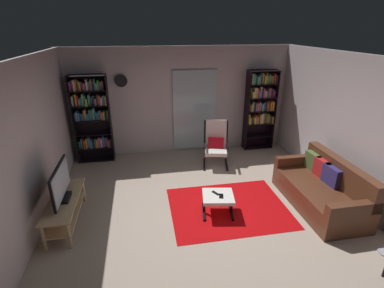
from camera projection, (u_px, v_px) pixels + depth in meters
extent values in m
plane|color=tan|center=(207.00, 215.00, 4.93)|extent=(7.02, 7.02, 0.00)
cube|color=beige|center=(181.00, 101.00, 7.07)|extent=(5.60, 0.06, 2.60)
cube|color=beige|center=(21.00, 159.00, 3.99)|extent=(0.06, 6.00, 2.60)
cube|color=beige|center=(362.00, 134.00, 4.88)|extent=(0.06, 6.00, 2.60)
cube|color=silver|center=(195.00, 111.00, 7.16)|extent=(1.10, 0.01, 2.00)
cube|color=red|center=(228.00, 207.00, 5.13)|extent=(2.06, 1.62, 0.01)
cube|color=tan|center=(64.00, 200.00, 4.56)|extent=(0.44, 1.34, 0.02)
cube|color=tan|center=(66.00, 212.00, 4.65)|extent=(0.40, 1.28, 0.02)
cylinder|color=tan|center=(69.00, 236.00, 4.12)|extent=(0.05, 0.05, 0.44)
cylinder|color=tan|center=(83.00, 191.00, 5.24)|extent=(0.05, 0.05, 0.44)
cylinder|color=tan|center=(44.00, 239.00, 4.06)|extent=(0.05, 0.05, 0.44)
cylinder|color=tan|center=(64.00, 193.00, 5.18)|extent=(0.05, 0.05, 0.44)
cube|color=black|center=(65.00, 211.00, 4.61)|extent=(0.27, 0.28, 0.07)
cube|color=black|center=(63.00, 198.00, 4.55)|extent=(0.20, 0.32, 0.05)
cube|color=black|center=(60.00, 182.00, 4.44)|extent=(0.04, 0.94, 0.53)
cube|color=silver|center=(62.00, 182.00, 4.44)|extent=(0.01, 0.89, 0.48)
cube|color=black|center=(74.00, 121.00, 6.50)|extent=(0.02, 0.30, 2.04)
cube|color=black|center=(110.00, 119.00, 6.63)|extent=(0.02, 0.30, 2.04)
cube|color=black|center=(93.00, 118.00, 6.69)|extent=(0.81, 0.02, 2.04)
cube|color=black|center=(98.00, 159.00, 6.95)|extent=(0.78, 0.28, 0.02)
cube|color=black|center=(96.00, 147.00, 6.82)|extent=(0.78, 0.28, 0.02)
cube|color=black|center=(94.00, 134.00, 6.69)|extent=(0.78, 0.28, 0.02)
cube|color=black|center=(92.00, 120.00, 6.56)|extent=(0.78, 0.28, 0.02)
cube|color=black|center=(90.00, 105.00, 6.43)|extent=(0.78, 0.28, 0.02)
cube|color=black|center=(88.00, 90.00, 6.30)|extent=(0.78, 0.28, 0.02)
cube|color=black|center=(86.00, 75.00, 6.18)|extent=(0.78, 0.28, 0.02)
cube|color=#338A4D|center=(80.00, 144.00, 6.75)|extent=(0.04, 0.14, 0.16)
cube|color=#549C8D|center=(82.00, 144.00, 6.72)|extent=(0.03, 0.11, 0.22)
cube|color=purple|center=(83.00, 143.00, 6.74)|extent=(0.02, 0.12, 0.24)
cube|color=#C13B23|center=(85.00, 143.00, 6.73)|extent=(0.04, 0.20, 0.21)
cube|color=gold|center=(87.00, 143.00, 6.75)|extent=(0.03, 0.20, 0.23)
cube|color=#9F9A3B|center=(88.00, 142.00, 6.75)|extent=(0.03, 0.11, 0.24)
cube|color=teal|center=(90.00, 142.00, 6.75)|extent=(0.03, 0.16, 0.27)
cube|color=#3360B4|center=(92.00, 143.00, 6.75)|extent=(0.04, 0.17, 0.21)
cube|color=#2B1C29|center=(94.00, 144.00, 6.78)|extent=(0.03, 0.15, 0.16)
cube|color=#378C41|center=(96.00, 142.00, 6.79)|extent=(0.02, 0.18, 0.21)
cube|color=orange|center=(97.00, 143.00, 6.78)|extent=(0.04, 0.16, 0.20)
cube|color=#9F3D88|center=(99.00, 141.00, 6.80)|extent=(0.04, 0.22, 0.25)
cube|color=#934389|center=(101.00, 141.00, 6.80)|extent=(0.02, 0.20, 0.24)
cube|color=beige|center=(102.00, 142.00, 6.80)|extent=(0.03, 0.18, 0.22)
cube|color=#305BAB|center=(104.00, 141.00, 6.80)|extent=(0.04, 0.13, 0.26)
cube|color=#8B3192|center=(105.00, 142.00, 6.82)|extent=(0.03, 0.12, 0.21)
cube|color=#438C4B|center=(107.00, 142.00, 6.82)|extent=(0.04, 0.11, 0.22)
cube|color=red|center=(109.00, 143.00, 6.84)|extent=(0.04, 0.24, 0.16)
cube|color=black|center=(111.00, 142.00, 6.83)|extent=(0.03, 0.22, 0.21)
cube|color=purple|center=(75.00, 117.00, 6.48)|extent=(0.03, 0.14, 0.15)
cube|color=teal|center=(77.00, 116.00, 6.48)|extent=(0.04, 0.20, 0.21)
cube|color=#3F64A5|center=(79.00, 116.00, 6.48)|extent=(0.03, 0.20, 0.19)
cube|color=#3A66A4|center=(81.00, 117.00, 6.49)|extent=(0.02, 0.11, 0.16)
cube|color=#2665AF|center=(83.00, 117.00, 6.48)|extent=(0.03, 0.14, 0.16)
cube|color=brown|center=(84.00, 115.00, 6.50)|extent=(0.03, 0.17, 0.24)
cube|color=gold|center=(86.00, 115.00, 6.49)|extent=(0.02, 0.13, 0.25)
cube|color=blue|center=(88.00, 117.00, 6.50)|extent=(0.04, 0.14, 0.15)
cube|color=#3662B5|center=(90.00, 115.00, 6.49)|extent=(0.03, 0.14, 0.24)
cube|color=#2E793C|center=(91.00, 115.00, 6.51)|extent=(0.04, 0.14, 0.23)
cube|color=teal|center=(94.00, 114.00, 6.53)|extent=(0.04, 0.19, 0.27)
cube|color=teal|center=(96.00, 116.00, 6.55)|extent=(0.03, 0.10, 0.17)
cube|color=#3E69AA|center=(98.00, 116.00, 6.55)|extent=(0.03, 0.14, 0.17)
cube|color=teal|center=(100.00, 115.00, 6.57)|extent=(0.04, 0.14, 0.20)
cube|color=red|center=(102.00, 115.00, 6.55)|extent=(0.03, 0.20, 0.18)
cube|color=olive|center=(104.00, 115.00, 6.58)|extent=(0.04, 0.23, 0.19)
cube|color=#18272C|center=(106.00, 115.00, 6.59)|extent=(0.02, 0.17, 0.18)
cube|color=#418546|center=(108.00, 114.00, 6.57)|extent=(0.03, 0.16, 0.21)
cube|color=beige|center=(73.00, 101.00, 6.34)|extent=(0.04, 0.17, 0.23)
cube|color=#1A2E1E|center=(74.00, 100.00, 6.32)|extent=(0.02, 0.16, 0.26)
cube|color=gold|center=(76.00, 100.00, 6.33)|extent=(0.02, 0.17, 0.26)
cube|color=red|center=(78.00, 101.00, 6.35)|extent=(0.03, 0.11, 0.23)
cube|color=#BEB89C|center=(80.00, 102.00, 6.37)|extent=(0.03, 0.16, 0.15)
cube|color=#3664AD|center=(81.00, 101.00, 6.35)|extent=(0.03, 0.15, 0.20)
cube|color=#3E913E|center=(83.00, 100.00, 6.35)|extent=(0.04, 0.16, 0.26)
cube|color=teal|center=(85.00, 100.00, 6.37)|extent=(0.02, 0.18, 0.22)
cube|color=olive|center=(87.00, 102.00, 6.39)|extent=(0.04, 0.24, 0.16)
cube|color=teal|center=(89.00, 100.00, 6.39)|extent=(0.04, 0.13, 0.24)
cube|color=#2F814B|center=(92.00, 101.00, 6.41)|extent=(0.03, 0.11, 0.18)
cube|color=#2B2931|center=(94.00, 100.00, 6.41)|extent=(0.04, 0.18, 0.23)
cube|color=#92468E|center=(96.00, 101.00, 6.43)|extent=(0.04, 0.22, 0.16)
cube|color=#41894B|center=(97.00, 100.00, 6.43)|extent=(0.02, 0.11, 0.23)
cube|color=#C33D29|center=(99.00, 100.00, 6.42)|extent=(0.04, 0.21, 0.23)
cube|color=beige|center=(102.00, 101.00, 6.44)|extent=(0.03, 0.24, 0.18)
cube|color=#2F5AA8|center=(104.00, 100.00, 6.42)|extent=(0.04, 0.16, 0.22)
cube|color=gold|center=(106.00, 100.00, 6.44)|extent=(0.03, 0.22, 0.21)
cube|color=purple|center=(70.00, 86.00, 6.19)|extent=(0.04, 0.15, 0.20)
cube|color=brown|center=(72.00, 85.00, 6.21)|extent=(0.03, 0.15, 0.23)
cube|color=beige|center=(75.00, 85.00, 6.20)|extent=(0.03, 0.21, 0.24)
cube|color=#C53E28|center=(76.00, 85.00, 6.22)|extent=(0.03, 0.22, 0.25)
cube|color=#418252|center=(78.00, 85.00, 6.24)|extent=(0.03, 0.14, 0.22)
cube|color=orange|center=(80.00, 86.00, 6.23)|extent=(0.03, 0.12, 0.19)
cube|color=brown|center=(82.00, 86.00, 6.26)|extent=(0.04, 0.12, 0.18)
cube|color=#9B3587|center=(85.00, 86.00, 6.28)|extent=(0.04, 0.22, 0.16)
cube|color=beige|center=(87.00, 85.00, 6.25)|extent=(0.04, 0.16, 0.23)
cube|color=teal|center=(89.00, 86.00, 6.28)|extent=(0.04, 0.14, 0.18)
cube|color=brown|center=(91.00, 85.00, 6.27)|extent=(0.04, 0.19, 0.24)
cube|color=#2C172C|center=(93.00, 85.00, 6.29)|extent=(0.03, 0.19, 0.21)
cube|color=#2D7C4F|center=(95.00, 84.00, 6.27)|extent=(0.02, 0.17, 0.25)
cube|color=teal|center=(97.00, 86.00, 6.30)|extent=(0.03, 0.18, 0.16)
cube|color=#398A3C|center=(98.00, 85.00, 6.30)|extent=(0.04, 0.22, 0.21)
cube|color=#AA8833|center=(101.00, 86.00, 6.33)|extent=(0.03, 0.10, 0.17)
cube|color=#90468C|center=(102.00, 85.00, 6.32)|extent=(0.03, 0.13, 0.19)
cube|color=black|center=(246.00, 111.00, 7.22)|extent=(0.02, 0.30, 2.03)
cube|color=black|center=(273.00, 110.00, 7.34)|extent=(0.02, 0.30, 2.03)
cube|color=black|center=(258.00, 109.00, 7.41)|extent=(0.75, 0.02, 2.03)
cube|color=black|center=(257.00, 147.00, 7.67)|extent=(0.72, 0.28, 0.02)
cube|color=black|center=(258.00, 136.00, 7.54)|extent=(0.72, 0.28, 0.02)
cube|color=black|center=(259.00, 123.00, 7.41)|extent=(0.72, 0.28, 0.02)
cube|color=black|center=(260.00, 111.00, 7.28)|extent=(0.72, 0.28, 0.02)
cube|color=black|center=(261.00, 98.00, 7.15)|extent=(0.72, 0.28, 0.02)
cube|color=black|center=(262.00, 84.00, 7.02)|extent=(0.72, 0.28, 0.02)
cube|color=black|center=(264.00, 71.00, 6.90)|extent=(0.72, 0.28, 0.02)
cube|color=brown|center=(247.00, 120.00, 7.30)|extent=(0.02, 0.13, 0.21)
cube|color=gold|center=(248.00, 119.00, 7.32)|extent=(0.02, 0.23, 0.26)
cube|color=gold|center=(249.00, 120.00, 7.34)|extent=(0.03, 0.23, 0.18)
cube|color=#292526|center=(251.00, 121.00, 7.34)|extent=(0.02, 0.19, 0.15)
cube|color=#5A92A3|center=(252.00, 121.00, 7.36)|extent=(0.03, 0.11, 0.15)
cube|color=gold|center=(254.00, 120.00, 7.37)|extent=(0.04, 0.23, 0.18)
cube|color=red|center=(256.00, 119.00, 7.34)|extent=(0.02, 0.15, 0.23)
cube|color=beige|center=(257.00, 120.00, 7.37)|extent=(0.02, 0.22, 0.17)
cube|color=brown|center=(258.00, 119.00, 7.37)|extent=(0.02, 0.14, 0.20)
cube|color=orange|center=(259.00, 119.00, 7.36)|extent=(0.04, 0.20, 0.24)
cube|color=beige|center=(261.00, 118.00, 7.38)|extent=(0.04, 0.21, 0.27)
cube|color=#438053|center=(263.00, 118.00, 7.37)|extent=(0.04, 0.11, 0.27)
cube|color=brown|center=(265.00, 118.00, 7.37)|extent=(0.03, 0.13, 0.26)
cube|color=brown|center=(266.00, 118.00, 7.40)|extent=(0.03, 0.13, 0.25)
cube|color=olive|center=(268.00, 118.00, 7.39)|extent=(0.03, 0.11, 0.24)
cube|color=brown|center=(268.00, 119.00, 7.43)|extent=(0.03, 0.21, 0.18)
cube|color=#1A2D20|center=(270.00, 119.00, 7.43)|extent=(0.03, 0.21, 0.17)
cube|color=#AA9633|center=(271.00, 119.00, 7.41)|extent=(0.03, 0.23, 0.19)
cube|color=brown|center=(248.00, 106.00, 7.19)|extent=(0.02, 0.17, 0.23)
cube|color=brown|center=(249.00, 108.00, 7.19)|extent=(0.03, 0.15, 0.17)
cube|color=gold|center=(251.00, 107.00, 7.21)|extent=(0.03, 0.22, 0.19)
cube|color=teal|center=(252.00, 106.00, 7.21)|extent=(0.03, 0.20, 0.24)
cube|color=#27202A|center=(254.00, 108.00, 7.20)|extent=(0.04, 0.15, 0.16)
cube|color=olive|center=(255.00, 107.00, 7.21)|extent=(0.02, 0.18, 0.22)
cube|color=purple|center=(256.00, 107.00, 7.23)|extent=(0.03, 0.23, 0.19)
cube|color=gold|center=(257.00, 107.00, 7.23)|extent=(0.02, 0.19, 0.20)
cube|color=#963389|center=(259.00, 106.00, 7.22)|extent=(0.02, 0.16, 0.24)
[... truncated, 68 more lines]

